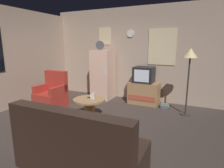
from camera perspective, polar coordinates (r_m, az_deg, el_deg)
The scene contains 14 objects.
ground_plane at distance 3.94m, azimuth -6.98°, elevation -13.11°, with size 12.00×12.00×0.00m, color #3D332D.
wall_with_art at distance 5.79m, azimuth 5.88°, elevation 9.03°, with size 5.20×0.12×2.74m.
wall_left_with_window at distance 5.41m, azimuth -31.05°, elevation 6.43°, with size 0.12×5.20×2.60m.
fridge at distance 5.79m, azimuth -2.79°, elevation 2.90°, with size 0.60×0.62×1.77m.
tv_stand at distance 5.44m, azimuth 9.74°, elevation -2.67°, with size 0.84×0.53×0.61m.
crt_tv at distance 5.34m, azimuth 9.71°, elevation 2.84°, with size 0.54×0.51×0.44m.
standing_lamp at distance 4.65m, azimuth 22.67°, elevation 7.27°, with size 0.32×0.32×1.59m.
coffee_table at distance 4.31m, azimuth -6.88°, elevation -7.51°, with size 0.72×0.72×0.47m.
wine_glass at distance 4.18m, azimuth -5.78°, elevation -3.62°, with size 0.05×0.05×0.15m, color silver.
mug_ceramic_white at distance 4.25m, azimuth -6.17°, elevation -3.79°, with size 0.08×0.08×0.09m, color silver.
remote_control at distance 4.28m, azimuth -6.50°, elevation -4.14°, with size 0.15×0.04×0.02m, color black.
armchair at distance 5.32m, azimuth -17.83°, elevation -3.06°, with size 0.68×0.68×0.96m.
couch at distance 2.66m, azimuth -10.03°, elevation -18.83°, with size 1.70×0.80×0.92m.
book_stack at distance 5.21m, azimuth 15.78°, elevation -6.43°, with size 0.21×0.17×0.12m.
Camera 1 is at (1.94, -3.00, 1.67)m, focal length 30.02 mm.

